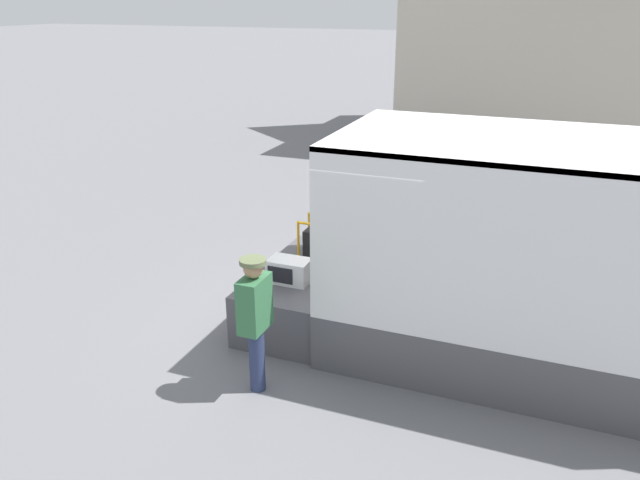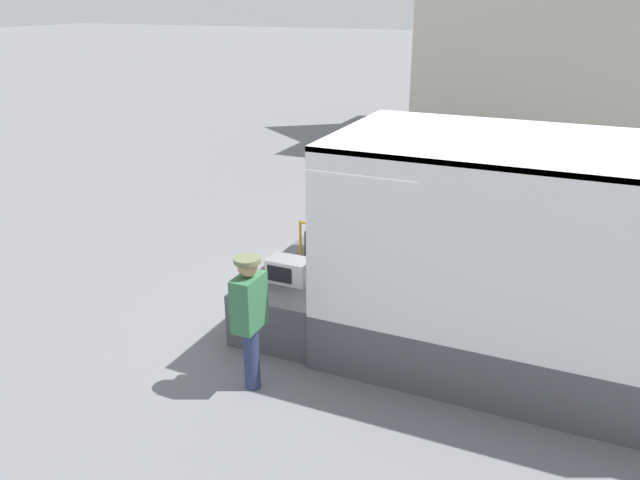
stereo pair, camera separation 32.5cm
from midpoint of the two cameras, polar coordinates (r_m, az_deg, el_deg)
ground_plane at (r=8.74m, az=1.17°, el=-7.54°), size 160.00×160.00×0.00m
tailgate_deck at (r=8.77m, az=-2.42°, el=-4.82°), size 1.17×2.36×0.71m
microwave at (r=8.21m, az=-3.95°, el=-2.82°), size 0.55×0.36×0.31m
portable_generator at (r=8.91m, az=-0.42°, el=-0.34°), size 0.71×0.44×0.58m
worker_person at (r=6.94m, az=-7.31°, el=-6.58°), size 0.29×0.44×1.63m
house_backdrop at (r=20.57m, az=22.44°, el=19.62°), size 9.58×7.20×8.12m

